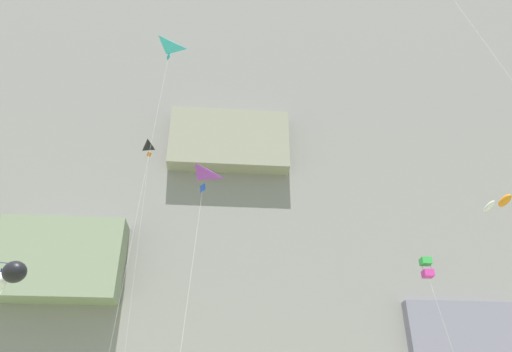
% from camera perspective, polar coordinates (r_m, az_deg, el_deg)
% --- Properties ---
extents(cliff_face, '(180.00, 34.63, 74.55)m').
position_cam_1_polar(cliff_face, '(77.85, -3.74, -3.71)').
color(cliff_face, gray).
rests_on(cliff_face, ground).
extents(kite_delta_low_center, '(1.82, 3.26, 15.23)m').
position_cam_1_polar(kite_delta_low_center, '(24.93, -7.28, -2.11)').
color(kite_delta_low_center, purple).
rests_on(kite_delta_low_center, ground).
extents(kite_delta_low_right, '(1.64, 4.52, 28.46)m').
position_cam_1_polar(kite_delta_low_right, '(47.43, -12.39, 1.98)').
color(kite_delta_low_right, black).
rests_on(kite_delta_low_right, ground).
extents(kite_delta_low_left, '(2.16, 2.45, 28.94)m').
position_cam_1_polar(kite_delta_low_left, '(36.93, -11.08, 13.08)').
color(kite_delta_low_left, '#38B2D1').
rests_on(kite_delta_low_left, ground).
extents(kite_box_mid_center, '(0.83, 4.13, 16.70)m').
position_cam_1_polar(kite_box_mid_center, '(41.96, 20.12, -10.49)').
color(kite_box_mid_center, green).
rests_on(kite_box_mid_center, ground).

